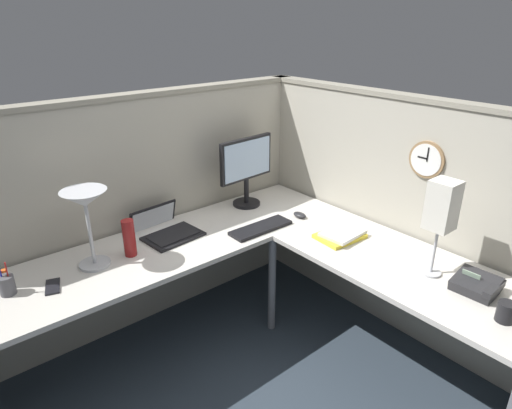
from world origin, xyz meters
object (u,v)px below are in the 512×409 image
object	(u,v)px
computer_mouse	(300,215)
coffee_mug	(506,312)
keyboard	(261,228)
office_phone	(477,285)
desk_lamp_dome	(85,205)
book_stack	(341,235)
pen_cup	(7,285)
desk_lamp_paper	(442,208)
thermos_flask	(129,238)
cell_phone	(53,287)
laptop	(164,229)
monitor	(246,167)
wall_clock	(427,159)

from	to	relation	value
computer_mouse	coffee_mug	distance (m)	1.40
keyboard	office_phone	bearing A→B (deg)	-72.35
desk_lamp_dome	keyboard	bearing A→B (deg)	-14.35
book_stack	coffee_mug	size ratio (longest dim) A/B	3.11
pen_cup	coffee_mug	xyz separation A→B (m)	(1.67, -1.68, -0.00)
desk_lamp_paper	keyboard	bearing A→B (deg)	109.61
computer_mouse	desk_lamp_paper	distance (m)	1.03
pen_cup	coffee_mug	size ratio (longest dim) A/B	1.88
pen_cup	thermos_flask	bearing A→B (deg)	-2.57
cell_phone	desk_lamp_dome	bearing A→B (deg)	35.73
thermos_flask	office_phone	bearing A→B (deg)	-51.49
cell_phone	keyboard	bearing A→B (deg)	10.54
desk_lamp_dome	pen_cup	size ratio (longest dim) A/B	2.47
book_stack	desk_lamp_paper	size ratio (longest dim) A/B	0.56
cell_phone	office_phone	world-z (taller)	office_phone
laptop	desk_lamp_paper	xyz separation A→B (m)	(0.86, -1.35, 0.36)
thermos_flask	office_phone	size ratio (longest dim) A/B	1.03
pen_cup	monitor	bearing A→B (deg)	4.17
computer_mouse	laptop	bearing A→B (deg)	154.75
coffee_mug	wall_clock	world-z (taller)	wall_clock
coffee_mug	cell_phone	bearing A→B (deg)	132.89
keyboard	office_phone	size ratio (longest dim) A/B	2.02
desk_lamp_dome	book_stack	size ratio (longest dim) A/B	1.49
desk_lamp_dome	wall_clock	xyz separation A→B (m)	(1.67, -0.96, 0.14)
book_stack	monitor	bearing A→B (deg)	98.51
cell_phone	desk_lamp_paper	bearing A→B (deg)	-17.51
keyboard	coffee_mug	xyz separation A→B (m)	(0.24, -1.42, 0.04)
pen_cup	office_phone	bearing A→B (deg)	-39.57
desk_lamp_dome	coffee_mug	bearing A→B (deg)	-53.64
laptop	thermos_flask	bearing A→B (deg)	-155.75
coffee_mug	wall_clock	bearing A→B (deg)	58.86
laptop	cell_phone	world-z (taller)	laptop
wall_clock	cell_phone	bearing A→B (deg)	155.37
laptop	keyboard	distance (m)	0.62
keyboard	book_stack	bearing A→B (deg)	-52.50
office_phone	book_stack	bearing A→B (deg)	94.57
cell_phone	monitor	bearing A→B (deg)	26.58
coffee_mug	book_stack	bearing A→B (deg)	86.14
laptop	monitor	bearing A→B (deg)	1.32
desk_lamp_paper	computer_mouse	bearing A→B (deg)	91.52
monitor	desk_lamp_paper	world-z (taller)	desk_lamp_paper
monitor	office_phone	world-z (taller)	monitor
computer_mouse	cell_phone	distance (m)	1.59
keyboard	desk_lamp_paper	distance (m)	1.12
monitor	desk_lamp_paper	bearing A→B (deg)	-83.11
computer_mouse	desk_lamp_paper	world-z (taller)	desk_lamp_paper
desk_lamp_dome	thermos_flask	size ratio (longest dim) A/B	2.02
keyboard	thermos_flask	distance (m)	0.83
monitor	keyboard	world-z (taller)	monitor
keyboard	laptop	bearing A→B (deg)	145.04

